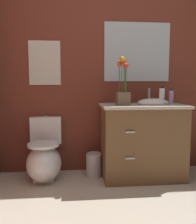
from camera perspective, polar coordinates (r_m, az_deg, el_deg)
wall_back at (r=3.13m, az=6.55°, el=9.70°), size 4.18×0.05×2.50m
toilet at (r=2.90m, az=-12.11°, el=-10.27°), size 0.38×0.59×0.69m
vanity_cabinet at (r=2.91m, az=10.05°, el=-6.33°), size 0.94×0.56×1.02m
flower_vase at (r=2.74m, az=5.70°, el=5.05°), size 0.14×0.14×0.52m
soap_bottle at (r=2.99m, az=16.32°, el=3.31°), size 0.05×0.05×0.18m
lotion_bottle at (r=2.92m, az=14.32°, el=3.55°), size 0.06×0.06×0.20m
trash_bin at (r=2.97m, az=-0.91°, el=-11.86°), size 0.18×0.18×0.27m
wall_poster at (r=3.05m, az=-12.03°, el=10.86°), size 0.37×0.01×0.51m
wall_mirror at (r=3.15m, az=8.90°, el=13.31°), size 0.80×0.01×0.70m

